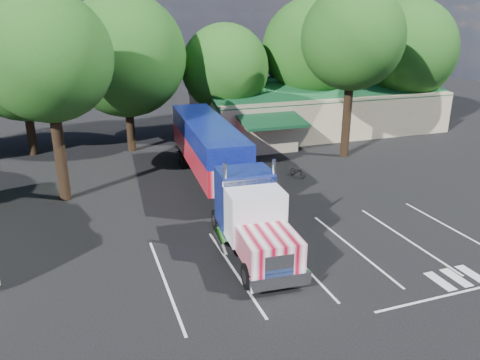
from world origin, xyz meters
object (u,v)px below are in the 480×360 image
object	(u,v)px
woman	(277,196)
semi_truck	(216,158)
bicycle	(298,171)
silver_sedan	(262,138)

from	to	relation	value
woman	semi_truck	bearing A→B (deg)	13.08
semi_truck	bicycle	size ratio (longest dim) A/B	14.13
bicycle	silver_sedan	world-z (taller)	silver_sedan
woman	bicycle	size ratio (longest dim) A/B	1.11
semi_truck	bicycle	distance (m)	7.30
woman	bicycle	bearing A→B (deg)	-66.32
semi_truck	silver_sedan	size ratio (longest dim) A/B	5.47
woman	silver_sedan	xyz separation A→B (m)	(4.71, 14.00, -0.20)
woman	bicycle	distance (m)	6.37
bicycle	silver_sedan	bearing A→B (deg)	68.86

